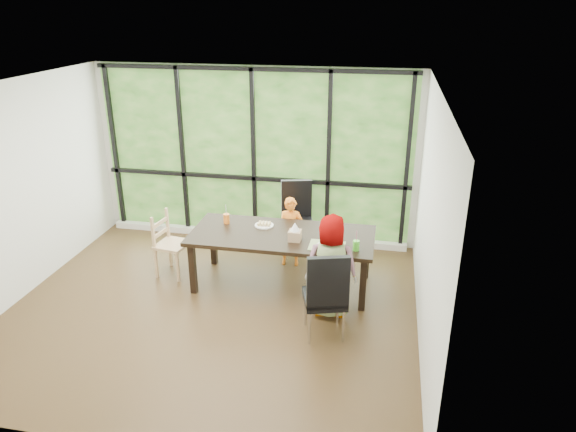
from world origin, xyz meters
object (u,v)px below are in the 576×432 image
object	(u,v)px
dining_table	(282,260)
chair_interior_leather	(325,293)
child_toddler	(291,232)
green_cup	(356,245)
chair_end_beech	(173,245)
orange_cup	(226,219)
plate_far	(264,225)
chair_window_leather	(297,219)
plate_near	(326,245)
child_older	(330,267)
tissue_box	(295,236)

from	to	relation	value
dining_table	chair_interior_leather	distance (m)	1.24
child_toddler	green_cup	distance (m)	1.38
chair_end_beech	child_toddler	size ratio (longest dim) A/B	0.89
chair_end_beech	orange_cup	world-z (taller)	chair_end_beech
chair_interior_leather	orange_cup	bearing A→B (deg)	-55.11
child_toddler	plate_far	world-z (taller)	child_toddler
chair_window_leather	child_toddler	size ratio (longest dim) A/B	1.07
dining_table	plate_near	bearing A→B (deg)	-21.72
dining_table	child_toddler	size ratio (longest dim) A/B	2.35
child_toddler	plate_near	distance (m)	1.09
chair_end_beech	plate_far	size ratio (longest dim) A/B	3.53
chair_interior_leather	child_toddler	size ratio (longest dim) A/B	1.07
chair_interior_leather	orange_cup	distance (m)	1.96
green_cup	dining_table	bearing A→B (deg)	163.01
child_older	plate_near	size ratio (longest dim) A/B	5.58
tissue_box	dining_table	bearing A→B (deg)	141.23
chair_window_leather	orange_cup	world-z (taller)	chair_window_leather
plate_far	green_cup	xyz separation A→B (m)	(1.27, -0.51, 0.06)
dining_table	chair_window_leather	size ratio (longest dim) A/B	2.21
child_toddler	chair_window_leather	bearing A→B (deg)	83.79
chair_interior_leather	plate_near	size ratio (longest dim) A/B	4.67
child_toddler	plate_near	bearing A→B (deg)	-58.44
child_toddler	orange_cup	size ratio (longest dim) A/B	7.59
child_older	chair_interior_leather	bearing A→B (deg)	84.60
plate_near	orange_cup	world-z (taller)	orange_cup
chair_end_beech	tissue_box	distance (m)	1.79
dining_table	plate_near	distance (m)	0.76
plate_far	tissue_box	size ratio (longest dim) A/B	1.64
chair_end_beech	plate_far	distance (m)	1.31
dining_table	chair_end_beech	distance (m)	1.54
chair_window_leather	child_older	distance (m)	1.77
dining_table	plate_near	xyz separation A→B (m)	(0.61, -0.24, 0.38)
chair_interior_leather	chair_window_leather	bearing A→B (deg)	-87.90
plate_near	orange_cup	bearing A→B (deg)	162.43
chair_end_beech	green_cup	world-z (taller)	chair_end_beech
chair_interior_leather	child_older	distance (m)	0.44
dining_table	plate_near	world-z (taller)	plate_near
child_older	orange_cup	world-z (taller)	child_older
child_toddler	tissue_box	xyz separation A→B (m)	(0.20, -0.78, 0.31)
green_cup	plate_near	bearing A→B (deg)	171.39
chair_end_beech	chair_window_leather	bearing A→B (deg)	-47.79
chair_window_leather	chair_interior_leather	world-z (taller)	same
chair_end_beech	plate_near	distance (m)	2.19
tissue_box	green_cup	bearing A→B (deg)	-10.06
plate_far	orange_cup	distance (m)	0.53
tissue_box	child_toddler	bearing A→B (deg)	104.34
child_older	plate_far	size ratio (longest dim) A/B	5.07
green_cup	tissue_box	distance (m)	0.79
dining_table	green_cup	size ratio (longest dim) A/B	18.89
child_toddler	plate_far	distance (m)	0.56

